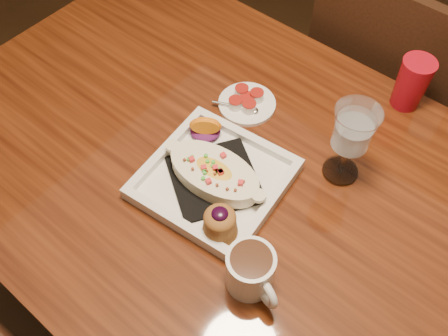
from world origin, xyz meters
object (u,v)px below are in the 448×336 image
Objects in this scene: table at (253,211)px; red_tumbler at (412,83)px; goblet at (353,133)px; plate at (215,180)px; saucer at (246,102)px; coffee_mug at (251,270)px; chair_far at (380,96)px.

table is 0.45m from red_tumbler.
table is 8.22× the size of goblet.
table is at bearing 35.26° from plate.
coffee_mug is at bearing -50.54° from saucer.
chair_far is 0.62m from goblet.
plate is 0.21m from coffee_mug.
saucer is (-0.15, 0.16, 0.11)m from table.
coffee_mug is 0.56m from red_tumbler.
chair_far is 5.10× the size of goblet.
saucer is at bearing 133.35° from table.
coffee_mug is 0.42m from saucer.
goblet is at bearing 42.34° from plate.
plate reaches higher than table.
saucer is (-0.27, 0.33, -0.04)m from coffee_mug.
plate is 2.37× the size of red_tumbler.
red_tumbler reaches higher than plate.
chair_far reaches higher than saucer.
plate is (-0.06, -0.68, 0.27)m from chair_far.
table is 5.16× the size of plate.
table is 1.61× the size of chair_far.
coffee_mug is (0.18, -0.11, 0.02)m from plate.
coffee_mug is 0.32m from goblet.
red_tumbler is (0.12, -0.23, 0.30)m from chair_far.
red_tumbler is (0.12, 0.40, 0.16)m from table.
plate is at bearing -67.01° from saucer.
goblet reaches higher than red_tumbler.
goblet is at bearing 109.57° from coffee_mug.
coffee_mug is at bearing -54.78° from table.
chair_far reaches higher than table.
table is 11.52× the size of saucer.
red_tumbler is (0.01, 0.26, -0.07)m from goblet.
saucer is 0.36m from red_tumbler.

